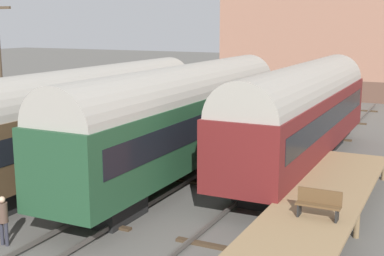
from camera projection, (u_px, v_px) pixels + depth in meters
The scene contains 11 objects.
ground_plane at pixel (143, 200), 21.82m from camera, with size 200.00×200.00×0.00m, color #56544F.
track_left at pixel (57, 183), 23.71m from camera, with size 2.60×60.00×0.26m.
track_middle at pixel (143, 197), 21.79m from camera, with size 2.60×60.00×0.26m.
track_right at pixel (245, 214), 19.88m from camera, with size 2.60×60.00×0.26m.
train_car_brown at pixel (88, 114), 25.34m from camera, with size 3.03×16.73×5.08m.
train_car_maroon at pixel (302, 110), 26.11m from camera, with size 3.09×17.37×5.19m.
train_car_green at pixel (182, 115), 24.38m from camera, with size 2.97×18.02×5.26m.
station_platform at pixel (319, 204), 18.41m from camera, with size 2.86×15.25×1.08m.
bench at pixel (319, 203), 16.80m from camera, with size 1.40×0.40×0.91m.
person_worker at pixel (3, 216), 17.24m from camera, with size 0.32×0.32×1.67m.
utility_pole at pixel (0, 78), 24.92m from camera, with size 1.80×0.24×8.85m.
Camera 1 is at (10.95, -17.83, 7.16)m, focal length 50.00 mm.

